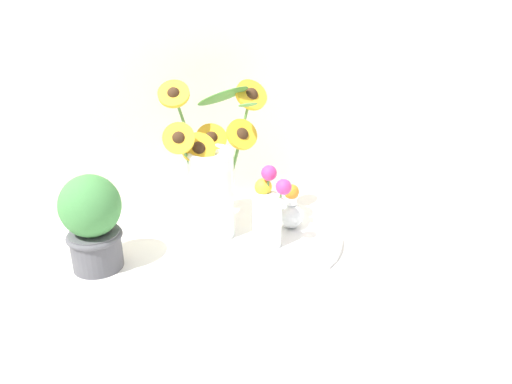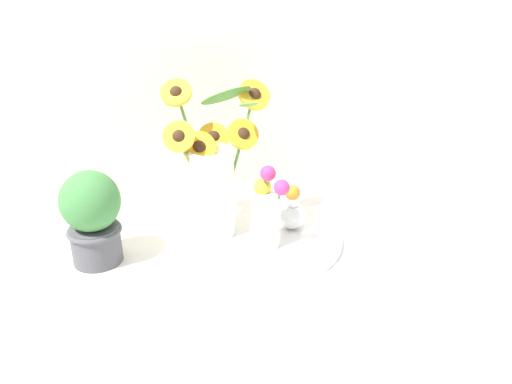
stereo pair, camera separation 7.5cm
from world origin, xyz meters
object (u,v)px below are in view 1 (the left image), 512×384
serving_tray (256,237)px  potted_plant (92,221)px  vase_small_center (268,213)px  mason_jar_sunflowers (212,178)px  vase_bulb_right (291,209)px

serving_tray → potted_plant: (-0.38, -0.01, 0.11)m
serving_tray → vase_small_center: 0.11m
vase_small_center → mason_jar_sunflowers: bearing=138.5°
serving_tray → potted_plant: bearing=-178.1°
potted_plant → vase_bulb_right: bearing=3.0°
vase_small_center → vase_bulb_right: bearing=38.2°
vase_small_center → potted_plant: potted_plant is taller
serving_tray → vase_small_center: size_ratio=2.18×
vase_bulb_right → potted_plant: 0.48m
potted_plant → mason_jar_sunflowers: bearing=11.2°
mason_jar_sunflowers → potted_plant: (-0.29, -0.06, -0.05)m
serving_tray → potted_plant: size_ratio=1.92×
vase_bulb_right → potted_plant: size_ratio=0.53×
vase_bulb_right → potted_plant: potted_plant is taller
serving_tray → potted_plant: 0.40m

